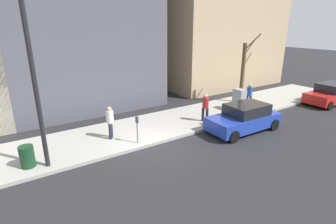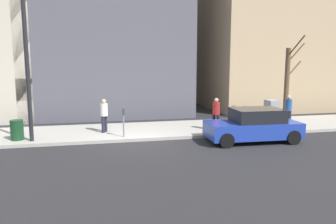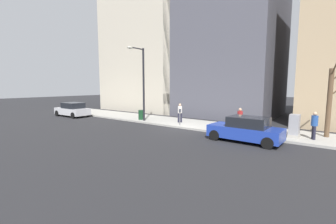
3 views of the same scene
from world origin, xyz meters
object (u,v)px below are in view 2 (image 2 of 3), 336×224
(utility_box, at_px, (271,114))
(pedestrian_midblock, at_px, (216,112))
(pedestrian_far_corner, at_px, (104,114))
(office_tower_left, at_px, (269,20))
(parking_meter, at_px, (123,119))
(streetlamp, at_px, (25,52))
(pedestrian_near_meter, at_px, (288,108))
(trash_bin, at_px, (17,130))
(parked_car_blue, at_px, (254,126))
(bare_tree, at_px, (287,83))

(utility_box, distance_m, pedestrian_midblock, 3.33)
(pedestrian_far_corner, distance_m, office_tower_left, 17.99)
(parking_meter, relative_size, streetlamp, 0.21)
(parking_meter, height_order, pedestrian_near_meter, pedestrian_near_meter)
(trash_bin, height_order, pedestrian_near_meter, pedestrian_near_meter)
(parking_meter, height_order, trash_bin, parking_meter)
(utility_box, xyz_separation_m, pedestrian_near_meter, (0.05, -1.04, 0.24))
(parked_car_blue, relative_size, trash_bin, 4.73)
(parking_meter, xyz_separation_m, office_tower_left, (10.86, -13.13, 6.11))
(utility_box, height_order, streetlamp, streetlamp)
(parked_car_blue, distance_m, pedestrian_midblock, 2.30)
(pedestrian_midblock, bearing_deg, utility_box, 51.18)
(bare_tree, bearing_deg, pedestrian_far_corner, 94.75)
(trash_bin, bearing_deg, pedestrian_near_meter, -88.14)
(streetlamp, xyz_separation_m, office_tower_left, (11.02, -17.18, 3.07))
(utility_box, relative_size, pedestrian_far_corner, 0.86)
(parked_car_blue, relative_size, pedestrian_midblock, 2.56)
(bare_tree, distance_m, pedestrian_far_corner, 10.66)
(pedestrian_midblock, xyz_separation_m, office_tower_left, (10.37, -8.42, 6.00))
(pedestrian_midblock, bearing_deg, pedestrian_far_corner, -143.17)
(pedestrian_near_meter, distance_m, pedestrian_midblock, 4.36)
(pedestrian_midblock, xyz_separation_m, pedestrian_far_corner, (0.78, 5.56, 0.00))
(utility_box, xyz_separation_m, office_tower_left, (10.01, -5.11, 6.24))
(utility_box, relative_size, streetlamp, 0.22)
(utility_box, height_order, bare_tree, bare_tree)
(utility_box, relative_size, pedestrian_midblock, 0.86)
(parked_car_blue, bearing_deg, streetlamp, 83.94)
(bare_tree, bearing_deg, streetlamp, 99.53)
(bare_tree, xyz_separation_m, office_tower_left, (8.72, -3.44, 4.69))
(streetlamp, bearing_deg, pedestrian_far_corner, -65.93)
(streetlamp, height_order, pedestrian_far_corner, streetlamp)
(streetlamp, distance_m, office_tower_left, 20.64)
(utility_box, distance_m, pedestrian_near_meter, 1.06)
(parking_meter, xyz_separation_m, pedestrian_near_meter, (0.90, -9.06, 0.11))
(parked_car_blue, height_order, parking_meter, parked_car_blue)
(streetlamp, xyz_separation_m, pedestrian_near_meter, (1.06, -13.10, -2.93))
(utility_box, bearing_deg, streetlamp, 94.82)
(utility_box, height_order, trash_bin, utility_box)
(pedestrian_near_meter, distance_m, pedestrian_far_corner, 9.91)
(trash_bin, xyz_separation_m, pedestrian_far_corner, (0.81, -3.86, 0.49))
(office_tower_left, bearing_deg, pedestrian_far_corner, 124.46)
(parked_car_blue, distance_m, pedestrian_far_corner, 7.20)
(bare_tree, bearing_deg, parked_car_blue, 133.16)
(parked_car_blue, bearing_deg, trash_bin, 81.15)
(pedestrian_near_meter, bearing_deg, utility_box, -104.99)
(pedestrian_midblock, height_order, pedestrian_far_corner, same)
(parking_meter, height_order, pedestrian_midblock, pedestrian_midblock)
(trash_bin, relative_size, pedestrian_midblock, 0.54)
(parked_car_blue, height_order, bare_tree, bare_tree)
(pedestrian_midblock, bearing_deg, office_tower_left, 95.76)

